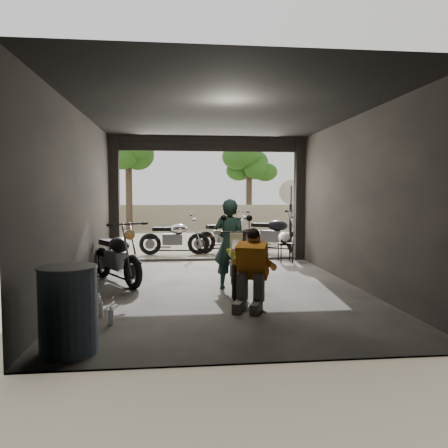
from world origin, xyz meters
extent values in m
plane|color=#7A6D56|center=(0.00, 0.00, 0.00)|extent=(80.00, 80.00, 0.00)
cube|color=#2D2B28|center=(0.00, 0.00, 0.01)|extent=(5.00, 7.00, 0.02)
plane|color=black|center=(0.00, 0.00, 3.20)|extent=(7.00, 7.00, 0.00)
cube|color=black|center=(0.00, -3.50, 1.60)|extent=(5.00, 0.02, 3.20)
cube|color=black|center=(-2.50, 0.00, 1.60)|extent=(0.02, 7.00, 3.20)
cube|color=black|center=(2.50, 0.00, 1.60)|extent=(0.02, 7.00, 3.20)
cube|color=black|center=(-2.38, 3.38, 1.60)|extent=(0.24, 0.24, 3.20)
cube|color=black|center=(2.38, 3.38, 1.60)|extent=(0.24, 0.24, 3.20)
cube|color=black|center=(0.00, 3.42, 3.02)|extent=(5.00, 0.16, 0.36)
cube|color=#2D2B28|center=(0.00, 3.50, 0.04)|extent=(5.00, 0.25, 0.08)
cube|color=gray|center=(0.00, 14.00, 0.60)|extent=(18.00, 0.30, 1.20)
cylinder|color=#382B1E|center=(-3.00, 12.50, 1.79)|extent=(0.30, 0.30, 3.58)
ellipsoid|color=#1E4C14|center=(-3.00, 12.50, 4.03)|extent=(2.20, 2.20, 3.14)
cylinder|color=#382B1E|center=(2.80, 14.00, 1.60)|extent=(0.30, 0.30, 3.20)
ellipsoid|color=#1E4C14|center=(2.80, 14.00, 3.60)|extent=(2.20, 2.20, 2.80)
imported|color=black|center=(0.13, -0.02, 0.83)|extent=(0.71, 0.58, 1.66)
cube|color=black|center=(1.92, 3.00, 0.47)|extent=(0.36, 0.36, 0.04)
cylinder|color=black|center=(1.78, 2.85, 0.24)|extent=(0.03, 0.03, 0.47)
cylinder|color=black|center=(2.07, 2.85, 0.24)|extent=(0.03, 0.03, 0.47)
cylinder|color=black|center=(1.78, 3.15, 0.24)|extent=(0.03, 0.03, 0.47)
cylinder|color=black|center=(2.07, 3.15, 0.24)|extent=(0.03, 0.03, 0.47)
ellipsoid|color=white|center=(1.90, 3.02, 0.64)|extent=(0.37, 0.38, 0.29)
cylinder|color=#435A71|center=(-2.00, -3.00, 0.48)|extent=(0.78, 0.78, 0.96)
cylinder|color=black|center=(2.51, 4.75, 0.99)|extent=(0.08, 0.08, 1.99)
cylinder|color=white|center=(2.51, 4.73, 1.80)|extent=(0.72, 0.03, 0.72)
camera|label=1|loc=(-0.81, -7.81, 1.76)|focal=35.00mm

